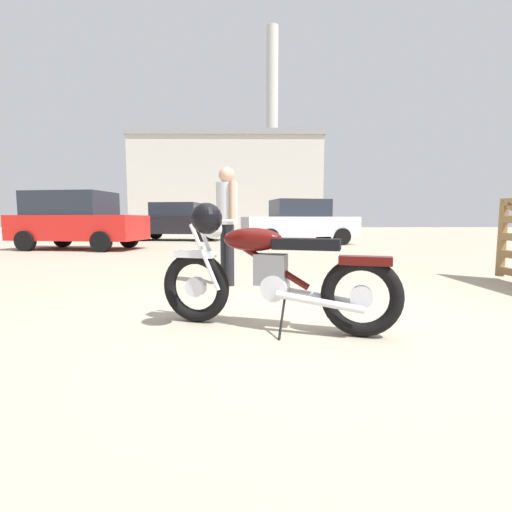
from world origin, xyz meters
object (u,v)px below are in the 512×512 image
at_px(vintage_motorcycle, 266,272).
at_px(bystander, 227,213).
at_px(blue_hatchback_right, 177,222).
at_px(pale_sedan_back, 77,220).
at_px(red_hatchback_near, 299,222).

height_order(vintage_motorcycle, bystander, bystander).
height_order(bystander, blue_hatchback_right, blue_hatchback_right).
height_order(pale_sedan_back, red_hatchback_near, pale_sedan_back).
xyz_separation_m(vintage_motorcycle, bystander, (-0.43, 2.10, 0.53)).
bearing_deg(blue_hatchback_right, pale_sedan_back, 74.05).
height_order(vintage_motorcycle, pale_sedan_back, pale_sedan_back).
bearing_deg(red_hatchback_near, bystander, 64.55).
distance_m(pale_sedan_back, blue_hatchback_right, 5.34).
bearing_deg(pale_sedan_back, bystander, -41.90).
bearing_deg(vintage_motorcycle, pale_sedan_back, -38.61).
bearing_deg(vintage_motorcycle, red_hatchback_near, -81.46).
bearing_deg(bystander, vintage_motorcycle, 73.06).
bearing_deg(pale_sedan_back, red_hatchback_near, 26.54).
bearing_deg(pale_sedan_back, blue_hatchback_right, 75.59).
relative_size(vintage_motorcycle, blue_hatchback_right, 0.46).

